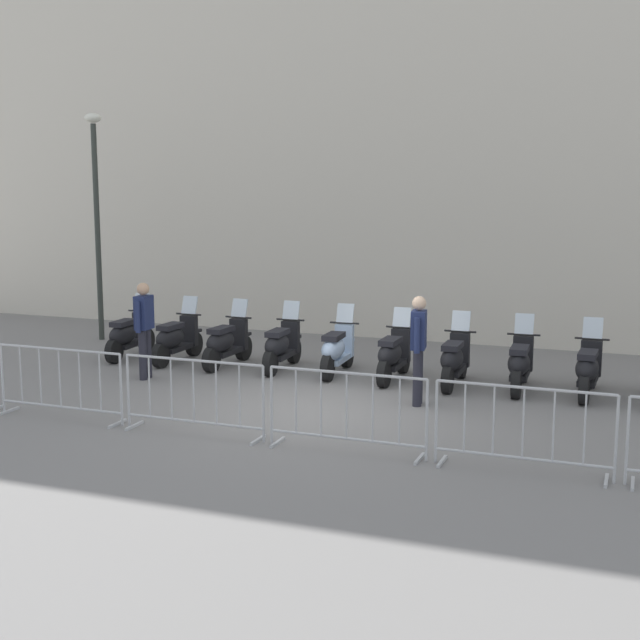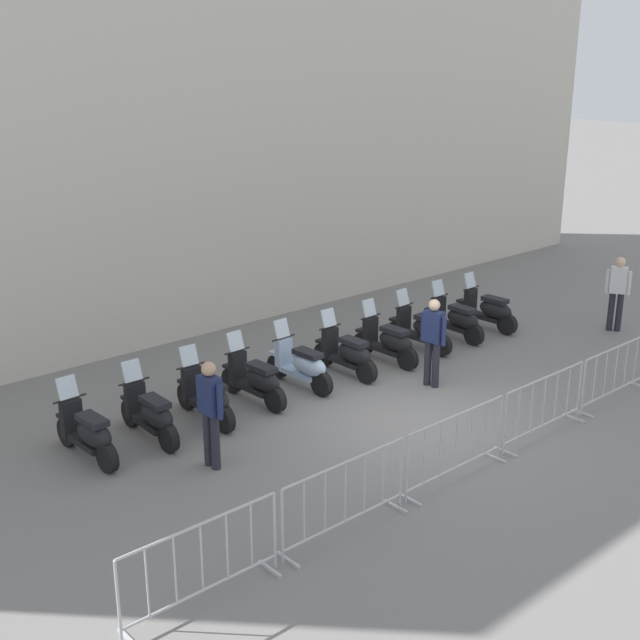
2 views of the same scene
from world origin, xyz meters
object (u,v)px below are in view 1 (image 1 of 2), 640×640
(motorcycle_3, at_px, (281,346))
(motorcycle_6, at_px, (454,361))
(officer_mid_plaza, at_px, (418,344))
(street_lamp, at_px, (96,202))
(motorcycle_4, at_px, (336,350))
(barrier_segment_4, at_px, (523,430))
(barrier_segment_3, at_px, (346,413))
(barrier_segment_1, at_px, (60,384))
(motorcycle_1, at_px, (175,339))
(barrier_segment_2, at_px, (194,397))
(motorcycle_8, at_px, (588,370))
(motorcycle_5, at_px, (393,356))
(motorcycle_2, at_px, (226,343))
(motorcycle_7, at_px, (520,365))
(officer_by_barriers, at_px, (144,325))
(motorcycle_0, at_px, (128,336))

(motorcycle_3, bearing_deg, motorcycle_6, 0.89)
(officer_mid_plaza, bearing_deg, street_lamp, 162.46)
(motorcycle_4, height_order, barrier_segment_4, motorcycle_4)
(motorcycle_6, height_order, barrier_segment_3, motorcycle_6)
(motorcycle_4, relative_size, barrier_segment_1, 0.80)
(motorcycle_1, relative_size, barrier_segment_2, 0.80)
(motorcycle_8, xyz_separation_m, street_lamp, (-10.60, 0.99, 2.60))
(motorcycle_3, relative_size, barrier_segment_3, 0.80)
(motorcycle_5, relative_size, barrier_segment_2, 0.80)
(motorcycle_4, height_order, motorcycle_5, same)
(motorcycle_2, bearing_deg, motorcycle_4, 5.68)
(motorcycle_7, height_order, street_lamp, street_lamp)
(motorcycle_7, relative_size, barrier_segment_1, 0.80)
(motorcycle_5, xyz_separation_m, motorcycle_7, (2.20, 0.15, 0.00))
(motorcycle_5, relative_size, motorcycle_7, 1.00)
(motorcycle_2, height_order, officer_by_barriers, officer_by_barriers)
(barrier_segment_1, height_order, officer_mid_plaza, officer_mid_plaza)
(motorcycle_5, bearing_deg, officer_mid_plaza, -57.22)
(motorcycle_8, height_order, barrier_segment_1, motorcycle_8)
(motorcycle_5, relative_size, street_lamp, 0.35)
(barrier_segment_3, relative_size, officer_by_barriers, 1.24)
(motorcycle_7, xyz_separation_m, barrier_segment_3, (-1.39, -4.25, 0.07))
(motorcycle_5, bearing_deg, barrier_segment_3, -78.89)
(motorcycle_3, distance_m, barrier_segment_3, 5.05)
(motorcycle_2, bearing_deg, street_lamp, 161.21)
(motorcycle_8, bearing_deg, barrier_segment_3, -120.06)
(motorcycle_6, bearing_deg, motorcycle_5, -179.04)
(motorcycle_8, xyz_separation_m, barrier_segment_3, (-2.48, -4.29, 0.07))
(motorcycle_3, relative_size, barrier_segment_4, 0.80)
(barrier_segment_2, xyz_separation_m, officer_mid_plaza, (2.34, 2.81, 0.46))
(motorcycle_5, bearing_deg, motorcycle_2, -176.83)
(motorcycle_1, bearing_deg, street_lamp, 154.04)
(motorcycle_2, relative_size, motorcycle_8, 1.00)
(barrier_segment_1, distance_m, barrier_segment_2, 2.24)
(barrier_segment_1, bearing_deg, motorcycle_2, 84.90)
(motorcycle_1, relative_size, motorcycle_3, 1.00)
(motorcycle_8, bearing_deg, officer_by_barriers, -165.92)
(motorcycle_0, distance_m, street_lamp, 3.49)
(motorcycle_7, relative_size, barrier_segment_2, 0.80)
(motorcycle_5, distance_m, motorcycle_8, 3.29)
(barrier_segment_1, xyz_separation_m, officer_mid_plaza, (4.58, 2.94, 0.46))
(motorcycle_5, bearing_deg, motorcycle_0, -177.15)
(motorcycle_2, distance_m, street_lamp, 4.98)
(motorcycle_1, height_order, motorcycle_7, same)
(motorcycle_7, height_order, barrier_segment_4, motorcycle_7)
(motorcycle_2, xyz_separation_m, barrier_segment_4, (6.34, -3.79, 0.07))
(motorcycle_5, height_order, motorcycle_8, same)
(motorcycle_2, xyz_separation_m, motorcycle_3, (1.10, 0.15, 0.00))
(motorcycle_2, relative_size, motorcycle_5, 1.00)
(motorcycle_7, bearing_deg, motorcycle_0, -176.83)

